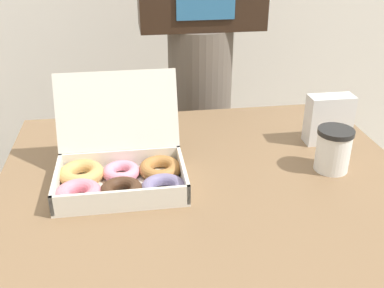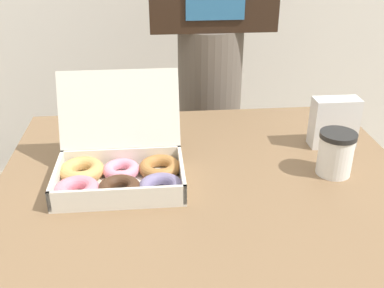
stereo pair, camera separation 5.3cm
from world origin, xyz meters
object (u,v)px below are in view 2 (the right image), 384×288
at_px(donut_box, 119,171).
at_px(coffee_cup, 336,153).
at_px(napkin_holder, 334,122).
at_px(person_customer, 211,25).

relative_size(donut_box, coffee_cup, 2.94).
xyz_separation_m(coffee_cup, napkin_holder, (0.05, 0.15, 0.01)).
bearing_deg(napkin_holder, coffee_cup, -109.13).
bearing_deg(person_customer, coffee_cup, -73.16).
bearing_deg(donut_box, person_customer, 66.50).
relative_size(donut_box, person_customer, 0.19).
bearing_deg(donut_box, napkin_holder, 14.52).
height_order(napkin_holder, person_customer, person_customer).
bearing_deg(napkin_holder, donut_box, -165.48).
xyz_separation_m(donut_box, coffee_cup, (0.52, -0.00, 0.02)).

